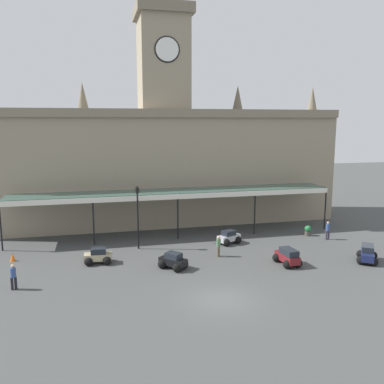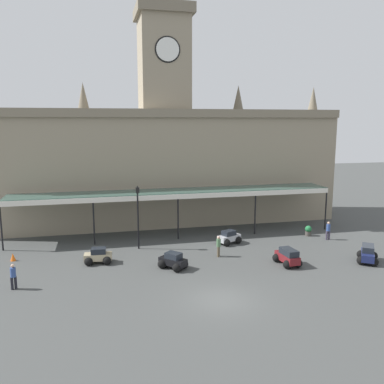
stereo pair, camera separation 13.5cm
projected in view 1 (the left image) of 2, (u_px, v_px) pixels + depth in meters
ground_plane at (221, 300)px, 24.50m from camera, size 140.00×140.00×0.00m
station_building at (164, 158)px, 42.82m from camera, size 35.70×7.23×21.71m
entrance_canopy at (175, 193)px, 37.68m from camera, size 29.80×3.26×4.23m
car_navy_estate at (367, 255)px, 31.05m from camera, size 2.27×2.43×1.27m
car_maroon_estate at (288, 257)px, 30.40m from camera, size 1.67×2.32×1.27m
car_black_sedan at (173, 262)px, 29.64m from camera, size 2.20×2.23×1.19m
car_silver_sedan at (229, 238)px, 35.65m from camera, size 2.23×2.00×1.19m
car_beige_sedan at (98, 257)px, 30.69m from camera, size 2.11×1.61×1.19m
pedestrian_crossing_forecourt at (13, 276)px, 25.85m from camera, size 0.37×0.34×1.67m
pedestrian_beside_cars at (219, 245)px, 32.19m from camera, size 0.34×0.36×1.67m
pedestrian_near_entrance at (328, 230)px, 36.82m from camera, size 0.38×0.34×1.67m
victorian_lamppost at (138, 210)px, 33.74m from camera, size 0.30×0.30×5.35m
traffic_cone at (13, 257)px, 31.23m from camera, size 0.40×0.40×0.60m
planter_by_canopy at (308, 231)px, 38.15m from camera, size 0.60×0.60×0.96m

